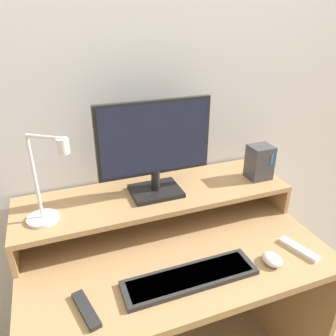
# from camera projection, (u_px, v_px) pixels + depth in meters

# --- Properties ---
(wall_back) EXTENTS (6.00, 0.05, 2.50)m
(wall_back) POSITION_uv_depth(u_px,v_px,m) (139.00, 93.00, 1.39)
(wall_back) COLOR silver
(wall_back) RESTS_ON ground_plane
(desk) EXTENTS (1.15, 0.71, 0.74)m
(desk) POSITION_uv_depth(u_px,v_px,m) (171.00, 286.00, 1.38)
(desk) COLOR #A87F51
(desk) RESTS_ON ground_plane
(monitor_shelf) EXTENTS (1.15, 0.33, 0.14)m
(monitor_shelf) POSITION_uv_depth(u_px,v_px,m) (156.00, 197.00, 1.39)
(monitor_shelf) COLOR #A87F51
(monitor_shelf) RESTS_ON desk
(monitor) EXTENTS (0.46, 0.16, 0.39)m
(monitor) POSITION_uv_depth(u_px,v_px,m) (154.00, 146.00, 1.29)
(monitor) COLOR black
(monitor) RESTS_ON monitor_shelf
(desk_lamp) EXTENTS (0.18, 0.15, 0.34)m
(desk_lamp) POSITION_uv_depth(u_px,v_px,m) (46.00, 191.00, 1.14)
(desk_lamp) COLOR silver
(desk_lamp) RESTS_ON monitor_shelf
(router_dock) EXTENTS (0.10, 0.09, 0.15)m
(router_dock) POSITION_uv_depth(u_px,v_px,m) (260.00, 162.00, 1.48)
(router_dock) COLOR #3D3D42
(router_dock) RESTS_ON monitor_shelf
(keyboard) EXTENTS (0.47, 0.13, 0.02)m
(keyboard) POSITION_uv_depth(u_px,v_px,m) (190.00, 277.00, 1.12)
(keyboard) COLOR #282828
(keyboard) RESTS_ON desk
(mouse) EXTENTS (0.07, 0.08, 0.03)m
(mouse) POSITION_uv_depth(u_px,v_px,m) (272.00, 259.00, 1.19)
(mouse) COLOR silver
(mouse) RESTS_ON desk
(remote_control) EXTENTS (0.07, 0.16, 0.02)m
(remote_control) POSITION_uv_depth(u_px,v_px,m) (86.00, 310.00, 1.00)
(remote_control) COLOR black
(remote_control) RESTS_ON desk
(remote_secondary) EXTENTS (0.08, 0.16, 0.02)m
(remote_secondary) POSITION_uv_depth(u_px,v_px,m) (299.00, 249.00, 1.25)
(remote_secondary) COLOR white
(remote_secondary) RESTS_ON desk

